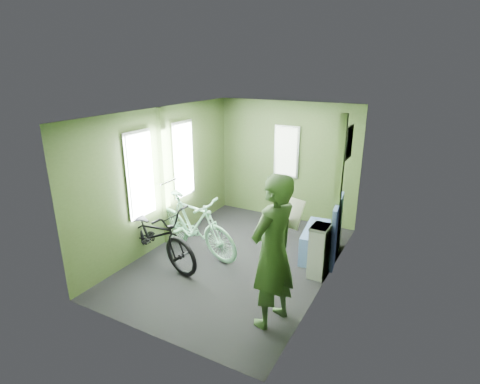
{
  "coord_description": "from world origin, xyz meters",
  "views": [
    {
      "loc": [
        2.54,
        -4.61,
        2.92
      ],
      "look_at": [
        0.0,
        0.1,
        1.1
      ],
      "focal_mm": 28.0,
      "sensor_mm": 36.0,
      "label": 1
    }
  ],
  "objects_px": {
    "bicycle_mint": "(195,254)",
    "passenger": "(273,252)",
    "waste_box": "(319,251)",
    "bench_seat": "(323,240)",
    "bicycle_black": "(156,262)"
  },
  "relations": [
    {
      "from": "passenger",
      "to": "waste_box",
      "type": "bearing_deg",
      "value": -171.97
    },
    {
      "from": "bicycle_mint",
      "to": "waste_box",
      "type": "distance_m",
      "value": 2.01
    },
    {
      "from": "passenger",
      "to": "bench_seat",
      "type": "distance_m",
      "value": 1.96
    },
    {
      "from": "bicycle_mint",
      "to": "passenger",
      "type": "height_order",
      "value": "passenger"
    },
    {
      "from": "bicycle_mint",
      "to": "waste_box",
      "type": "relative_size",
      "value": 2.22
    },
    {
      "from": "bicycle_black",
      "to": "bicycle_mint",
      "type": "relative_size",
      "value": 1.06
    },
    {
      "from": "waste_box",
      "to": "bench_seat",
      "type": "distance_m",
      "value": 0.61
    },
    {
      "from": "bicycle_black",
      "to": "bicycle_mint",
      "type": "bearing_deg",
      "value": -24.77
    },
    {
      "from": "bicycle_black",
      "to": "passenger",
      "type": "distance_m",
      "value": 2.39
    },
    {
      "from": "passenger",
      "to": "bench_seat",
      "type": "xyz_separation_m",
      "value": [
        0.07,
        1.86,
        -0.63
      ]
    },
    {
      "from": "waste_box",
      "to": "bicycle_mint",
      "type": "bearing_deg",
      "value": -171.17
    },
    {
      "from": "passenger",
      "to": "waste_box",
      "type": "xyz_separation_m",
      "value": [
        0.18,
        1.26,
        -0.53
      ]
    },
    {
      "from": "passenger",
      "to": "bicycle_black",
      "type": "bearing_deg",
      "value": -85.54
    },
    {
      "from": "bicycle_mint",
      "to": "waste_box",
      "type": "bearing_deg",
      "value": -69.02
    },
    {
      "from": "bench_seat",
      "to": "passenger",
      "type": "bearing_deg",
      "value": -99.58
    }
  ]
}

